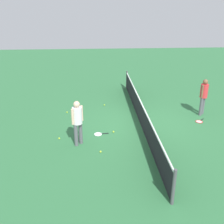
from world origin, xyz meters
TOP-DOWN VIEW (x-y plane):
  - ground_plane at (0.00, 0.00)m, footprint 40.00×40.00m
  - court_net at (0.00, 0.00)m, footprint 10.09×0.09m
  - player_near_side at (1.72, -2.58)m, footprint 0.48×0.48m
  - player_far_side at (-0.71, 3.00)m, footprint 0.48×0.48m
  - tennis_racket_near_player at (0.99, -1.83)m, footprint 0.35×0.60m
  - tennis_racket_far_player at (0.08, 2.63)m, footprint 0.53×0.54m
  - tennis_ball_near_player at (-2.15, -1.48)m, footprint 0.07×0.07m
  - tennis_ball_by_net at (0.86, -1.23)m, footprint 0.07×0.07m
  - tennis_ball_midcourt at (2.35, -1.79)m, footprint 0.07×0.07m
  - tennis_ball_baseline at (1.28, -3.35)m, footprint 0.07×0.07m
  - tennis_ball_stray_left at (-1.31, -3.29)m, footprint 0.07×0.07m

SIDE VIEW (x-z plane):
  - ground_plane at x=0.00m, z-range 0.00..0.00m
  - tennis_racket_near_player at x=0.99m, z-range 0.00..0.03m
  - tennis_racket_far_player at x=0.08m, z-range 0.00..0.03m
  - tennis_ball_near_player at x=-2.15m, z-range 0.00..0.07m
  - tennis_ball_by_net at x=0.86m, z-range 0.00..0.07m
  - tennis_ball_midcourt at x=2.35m, z-range 0.00..0.07m
  - tennis_ball_baseline at x=1.28m, z-range 0.00..0.07m
  - tennis_ball_stray_left at x=-1.31m, z-range 0.00..0.07m
  - court_net at x=0.00m, z-range -0.03..1.04m
  - player_near_side at x=1.72m, z-range 0.16..1.86m
  - player_far_side at x=-0.71m, z-range 0.16..1.86m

